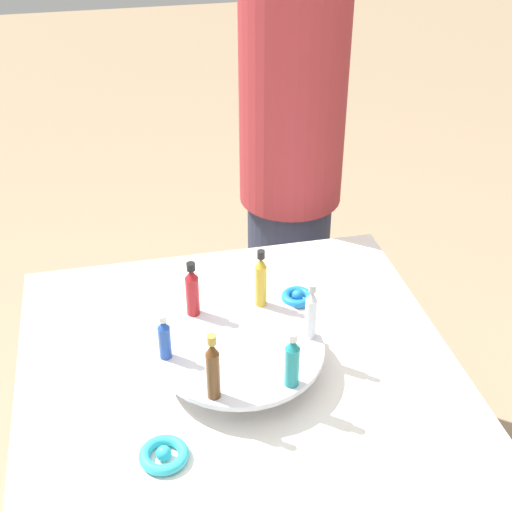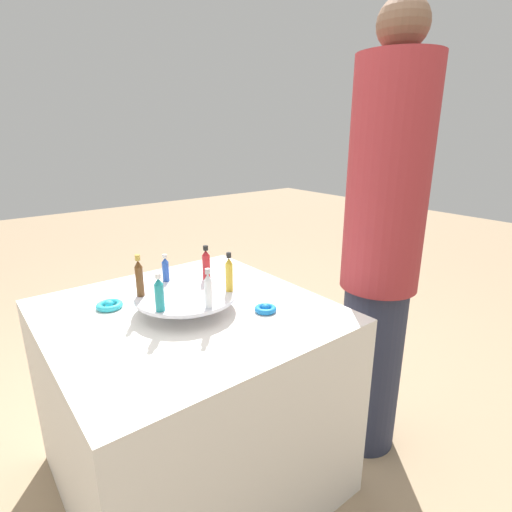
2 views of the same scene
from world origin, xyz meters
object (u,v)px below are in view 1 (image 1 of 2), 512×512
bottle_brown (213,369)px  bottle_teal (292,361)px  bottle_red (192,291)px  person_figure (291,151)px  ribbon_bow_teal (164,455)px  bottle_gold (261,280)px  ribbon_bow_blue (297,297)px  bottle_clear (311,313)px  bottle_blue (164,338)px  display_stand (239,352)px

bottle_brown → bottle_teal: bottle_brown is taller
bottle_red → person_figure: 0.67m
ribbon_bow_teal → bottle_gold: bearing=-127.1°
ribbon_bow_blue → ribbon_bow_teal: (0.36, 0.41, 0.00)m
bottle_brown → ribbon_bow_blue: 0.44m
bottle_red → ribbon_bow_teal: (0.10, 0.33, -0.11)m
ribbon_bow_teal → bottle_clear: bearing=-147.9°
bottle_brown → bottle_blue: bearing=-59.7°
bottle_clear → bottle_gold: (0.08, -0.13, 0.00)m
bottle_brown → display_stand: bearing=-119.7°
bottle_brown → ribbon_bow_teal: bearing=35.6°
bottle_red → ribbon_bow_teal: size_ratio=1.43×
bottle_teal → ribbon_bow_teal: (0.26, 0.08, -0.11)m
person_figure → display_stand: bearing=0.0°
ribbon_bow_blue → bottle_brown: bearing=52.9°
bottle_blue → bottle_gold: bearing=-149.7°
display_stand → bottle_brown: bearing=60.3°
bottle_blue → bottle_brown: bearing=120.3°
bottle_teal → bottle_brown: bearing=0.3°
bottle_red → bottle_clear: bearing=150.3°
bottle_teal → bottle_red: bearing=-59.7°
bottle_clear → bottle_red: size_ratio=1.01×
bottle_blue → ribbon_bow_teal: 0.23m
bottle_clear → ribbon_bow_teal: bottle_clear is taller
bottle_blue → ribbon_bow_blue: bearing=-147.9°
bottle_brown → bottle_clear: (-0.22, -0.13, -0.01)m
bottle_red → bottle_blue: bearing=60.3°
bottle_blue → bottle_clear: 0.30m
bottle_brown → bottle_teal: bearing=-179.7°
bottle_clear → bottle_red: same height
bottle_blue → person_figure: bearing=-122.4°
person_figure → ribbon_bow_teal: bearing=-4.9°
ribbon_bow_teal → bottle_teal: bearing=-163.3°
bottle_blue → display_stand: bearing=-179.7°
bottle_red → person_figure: person_figure is taller
display_stand → bottle_gold: bottle_gold is taller
bottle_teal → bottle_red: bottle_red is taller
bottle_red → ribbon_bow_blue: size_ratio=1.70×
bottle_brown → bottle_clear: size_ratio=1.11×
bottle_blue → ribbon_bow_blue: 0.40m
bottle_gold → bottle_red: bottle_gold is taller
ribbon_bow_blue → person_figure: size_ratio=0.04×
ribbon_bow_teal → person_figure: person_figure is taller
bottle_teal → bottle_clear: bearing=-119.7°
bottle_gold → ribbon_bow_blue: 0.17m
ribbon_bow_teal → bottle_brown: bearing=-144.4°
bottle_clear → person_figure: size_ratio=0.08×
bottle_blue → ribbon_bow_teal: bottle_blue is taller
bottle_clear → ribbon_bow_blue: size_ratio=1.71×
display_stand → ribbon_bow_teal: bearing=48.8°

